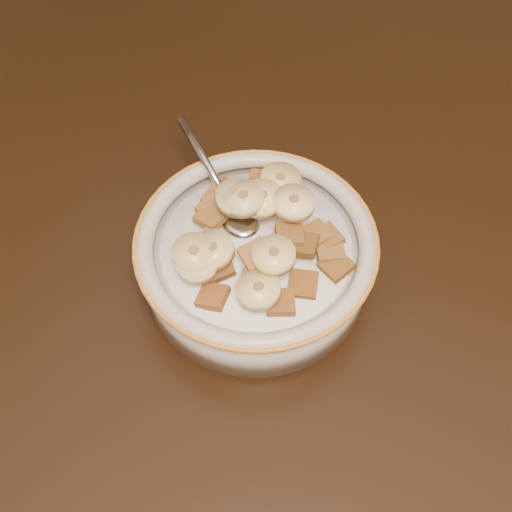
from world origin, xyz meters
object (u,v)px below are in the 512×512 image
at_px(table, 251,237).
at_px(chair, 503,107).
at_px(cereal_bowl, 256,263).
at_px(spoon, 238,218).

distance_m(table, chair, 0.69).
xyz_separation_m(cereal_bowl, spoon, (-0.02, 0.02, 0.03)).
bearing_deg(spoon, chair, -159.28).
xyz_separation_m(chair, spoon, (-0.17, -0.63, 0.35)).
height_order(table, chair, chair).
relative_size(chair, cereal_bowl, 5.11).
height_order(table, cereal_bowl, cereal_bowl).
bearing_deg(table, cereal_bowl, -58.89).
bearing_deg(chair, cereal_bowl, -106.84).
bearing_deg(table, chair, 75.19).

